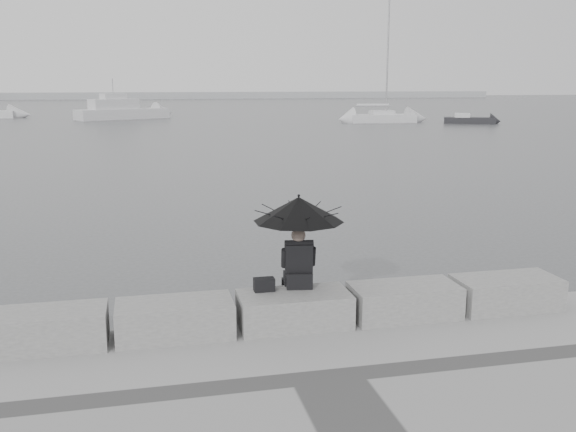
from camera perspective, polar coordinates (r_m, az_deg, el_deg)
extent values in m
plane|color=#414346|center=(10.03, -0.07, -11.50)|extent=(360.00, 360.00, 0.00)
cube|color=slate|center=(9.23, -20.76, -9.42)|extent=(1.60, 0.80, 0.50)
cube|color=slate|center=(9.13, -10.02, -9.03)|extent=(1.60, 0.80, 0.50)
cube|color=slate|center=(9.35, 0.55, -8.34)|extent=(1.60, 0.80, 0.50)
cube|color=slate|center=(9.86, 10.29, -7.45)|extent=(1.60, 0.80, 0.50)
cube|color=slate|center=(10.62, 18.81, -6.50)|extent=(1.60, 0.80, 0.50)
sphere|color=#726056|center=(9.37, 0.93, -1.72)|extent=(0.21, 0.21, 0.21)
cylinder|color=black|center=(9.34, 0.95, -1.31)|extent=(0.02, 0.02, 1.00)
cone|color=black|center=(9.27, 0.95, 0.61)|extent=(1.33, 1.33, 0.36)
sphere|color=black|center=(9.24, 0.96, 1.83)|extent=(0.04, 0.04, 0.04)
cube|color=black|center=(9.35, -2.13, -6.11)|extent=(0.30, 0.17, 0.19)
cube|color=#A0A2A5|center=(164.03, -12.33, 10.41)|extent=(180.00, 6.00, 1.60)
cube|color=#BBBBBD|center=(66.42, 8.34, 8.54)|extent=(6.80, 2.82, 0.90)
cube|color=#BBBBBD|center=(66.39, 8.35, 9.06)|extent=(2.43, 1.74, 0.50)
cylinder|color=#99999C|center=(66.38, 8.51, 14.11)|extent=(0.16, 0.16, 12.00)
cylinder|color=#99999C|center=(66.36, 8.37, 9.62)|extent=(3.74, 0.34, 0.10)
cube|color=#BBBBBD|center=(74.17, -14.47, 8.74)|extent=(10.35, 7.08, 1.20)
cube|color=#BBBBBD|center=(74.13, -14.51, 9.59)|extent=(5.53, 4.25, 1.20)
cube|color=#BBBBBD|center=(74.10, -14.55, 10.28)|extent=(2.99, 2.57, 0.60)
cylinder|color=#99999C|center=(74.09, -14.59, 11.13)|extent=(0.08, 0.08, 1.60)
cube|color=black|center=(66.26, 15.83, 8.13)|extent=(5.11, 3.55, 0.70)
cube|color=#BBBBBD|center=(66.23, 15.86, 8.56)|extent=(1.84, 1.71, 0.50)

